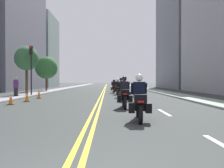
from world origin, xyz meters
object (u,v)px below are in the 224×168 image
at_px(motorcycle_1, 124,95).
at_px(traffic_cone_1, 11,99).
at_px(street_tree_1, 46,68).
at_px(traffic_light_near, 31,61).
at_px(motorcycle_0, 139,102).
at_px(motorcycle_2, 124,92).
at_px(traffic_cone_0, 27,96).
at_px(street_tree_0, 27,59).
at_px(traffic_cone_2, 39,94).
at_px(pedestrian_0, 16,87).
at_px(motorcycle_4, 118,88).
at_px(motorcycle_5, 114,87).
at_px(motorcycle_6, 115,87).
at_px(motorcycle_3, 121,89).

relative_size(motorcycle_1, traffic_cone_1, 3.33).
height_order(traffic_cone_1, street_tree_1, street_tree_1).
bearing_deg(traffic_light_near, motorcycle_0, -61.23).
height_order(motorcycle_1, motorcycle_2, motorcycle_1).
bearing_deg(traffic_cone_0, motorcycle_0, -52.36).
height_order(traffic_light_near, street_tree_0, street_tree_0).
xyz_separation_m(motorcycle_1, traffic_cone_0, (-6.30, 4.28, -0.32)).
distance_m(motorcycle_2, street_tree_0, 11.90).
bearing_deg(traffic_light_near, traffic_cone_0, -76.06).
distance_m(traffic_cone_2, street_tree_0, 5.98).
xyz_separation_m(motorcycle_1, motorcycle_2, (0.30, 4.60, -0.02)).
bearing_deg(traffic_cone_0, pedestrian_0, 117.35).
relative_size(motorcycle_4, pedestrian_0, 1.24).
relative_size(motorcycle_0, motorcycle_1, 0.97).
relative_size(motorcycle_2, motorcycle_5, 1.01).
bearing_deg(street_tree_0, traffic_cone_2, -62.15).
relative_size(motorcycle_1, pedestrian_0, 1.33).
relative_size(traffic_cone_0, street_tree_0, 0.15).
bearing_deg(motorcycle_6, motorcycle_3, -89.20).
xyz_separation_m(traffic_light_near, pedestrian_0, (-0.77, -1.78, -2.31)).
relative_size(motorcycle_5, motorcycle_6, 0.93).
height_order(traffic_cone_0, traffic_cone_2, traffic_cone_2).
height_order(motorcycle_2, motorcycle_5, motorcycle_5).
xyz_separation_m(motorcycle_0, motorcycle_4, (-0.10, 17.11, -0.00)).
bearing_deg(street_tree_1, pedestrian_0, -88.23).
bearing_deg(street_tree_0, street_tree_1, 92.00).
height_order(motorcycle_5, traffic_light_near, traffic_light_near).
xyz_separation_m(traffic_light_near, street_tree_1, (-1.15, 10.63, -0.05)).
height_order(motorcycle_4, traffic_cone_1, motorcycle_4).
xyz_separation_m(traffic_cone_1, street_tree_0, (-2.16, 9.84, 3.20)).
bearing_deg(motorcycle_2, street_tree_0, 140.13).
relative_size(motorcycle_5, traffic_light_near, 0.45).
bearing_deg(motorcycle_6, motorcycle_1, -90.32).
xyz_separation_m(motorcycle_3, traffic_cone_0, (-6.56, -4.09, -0.33)).
relative_size(motorcycle_6, traffic_light_near, 0.49).
bearing_deg(motorcycle_3, traffic_light_near, 165.51).
bearing_deg(pedestrian_0, motorcycle_4, 36.74).
bearing_deg(street_tree_0, traffic_cone_1, -77.63).
relative_size(motorcycle_6, traffic_cone_1, 3.30).
xyz_separation_m(motorcycle_1, traffic_cone_2, (-6.31, 7.34, -0.27)).
xyz_separation_m(motorcycle_4, traffic_cone_1, (-6.67, -10.90, -0.32)).
relative_size(motorcycle_4, motorcycle_6, 0.95).
relative_size(traffic_cone_2, pedestrian_0, 0.46).
bearing_deg(traffic_light_near, pedestrian_0, -113.21).
bearing_deg(traffic_cone_2, motorcycle_0, -60.43).
relative_size(motorcycle_2, motorcycle_6, 0.94).
bearing_deg(motorcycle_6, traffic_light_near, -128.36).
bearing_deg(motorcycle_1, traffic_light_near, 127.27).
bearing_deg(motorcycle_4, motorcycle_3, -90.76).
relative_size(traffic_cone_2, traffic_light_near, 0.17).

